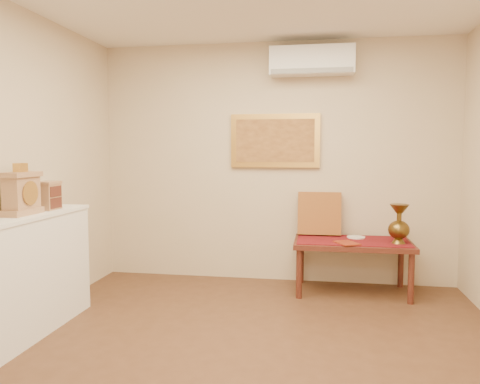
% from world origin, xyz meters
% --- Properties ---
extents(floor, '(4.50, 4.50, 0.00)m').
position_xyz_m(floor, '(0.00, 0.00, 0.00)').
color(floor, brown).
rests_on(floor, ground).
extents(wall_back, '(4.00, 0.02, 2.70)m').
position_xyz_m(wall_back, '(0.00, 2.25, 1.35)').
color(wall_back, beige).
rests_on(wall_back, ground).
extents(wall_front, '(4.00, 0.02, 2.70)m').
position_xyz_m(wall_front, '(0.00, -2.25, 1.35)').
color(wall_front, beige).
rests_on(wall_front, ground).
extents(table_cloth, '(1.14, 0.59, 0.01)m').
position_xyz_m(table_cloth, '(0.85, 1.88, 0.55)').
color(table_cloth, maroon).
rests_on(table_cloth, low_table).
extents(brass_urn_tall, '(0.21, 0.21, 0.48)m').
position_xyz_m(brass_urn_tall, '(1.29, 1.79, 0.80)').
color(brass_urn_tall, brown).
rests_on(brass_urn_tall, table_cloth).
extents(plate, '(0.19, 0.19, 0.01)m').
position_xyz_m(plate, '(0.89, 2.02, 0.56)').
color(plate, white).
rests_on(plate, table_cloth).
extents(menu, '(0.28, 0.31, 0.01)m').
position_xyz_m(menu, '(0.78, 1.68, 0.56)').
color(menu, maroon).
rests_on(menu, table_cloth).
extents(cushion, '(0.47, 0.20, 0.48)m').
position_xyz_m(cushion, '(0.50, 2.14, 0.79)').
color(cushion, maroon).
rests_on(cushion, table_cloth).
extents(display_ledge, '(0.37, 2.02, 0.98)m').
position_xyz_m(display_ledge, '(-1.82, 0.00, 0.49)').
color(display_ledge, white).
rests_on(display_ledge, floor).
extents(mantel_clock, '(0.17, 0.36, 0.41)m').
position_xyz_m(mantel_clock, '(-1.82, 0.27, 1.15)').
color(mantel_clock, tan).
rests_on(mantel_clock, display_ledge).
extents(wooden_chest, '(0.16, 0.21, 0.24)m').
position_xyz_m(wooden_chest, '(-1.81, 0.61, 1.10)').
color(wooden_chest, tan).
rests_on(wooden_chest, display_ledge).
extents(low_table, '(1.20, 0.70, 0.55)m').
position_xyz_m(low_table, '(0.85, 1.88, 0.48)').
color(low_table, '#532218').
rests_on(low_table, floor).
extents(painting, '(1.00, 0.06, 0.60)m').
position_xyz_m(painting, '(0.00, 2.22, 1.60)').
color(painting, gold).
rests_on(painting, wall_back).
extents(ac_unit, '(0.90, 0.25, 0.30)m').
position_xyz_m(ac_unit, '(0.40, 2.12, 2.45)').
color(ac_unit, white).
rests_on(ac_unit, wall_back).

